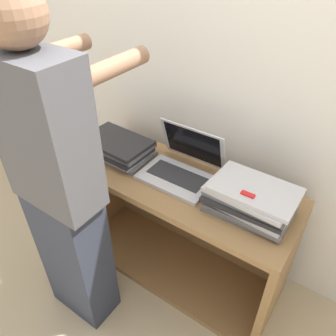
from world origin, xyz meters
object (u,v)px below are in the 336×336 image
object	(u,v)px
laptop_open	(182,167)
person	(60,191)
laptop_stack_right	(250,199)
laptop_stack_left	(117,147)

from	to	relation	value
laptop_open	person	world-z (taller)	person
laptop_stack_right	person	bearing A→B (deg)	-144.56
laptop_open	person	size ratio (longest dim) A/B	0.22
laptop_open	laptop_stack_left	xyz separation A→B (m)	(-0.40, -0.05, -0.00)
laptop_stack_right	person	xyz separation A→B (m)	(-0.68, -0.49, 0.06)
laptop_stack_left	person	world-z (taller)	person
laptop_stack_left	laptop_stack_right	distance (m)	0.80
laptop_stack_right	laptop_open	bearing A→B (deg)	172.67
laptop_open	laptop_stack_left	world-z (taller)	laptop_open
laptop_open	laptop_stack_right	distance (m)	0.40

